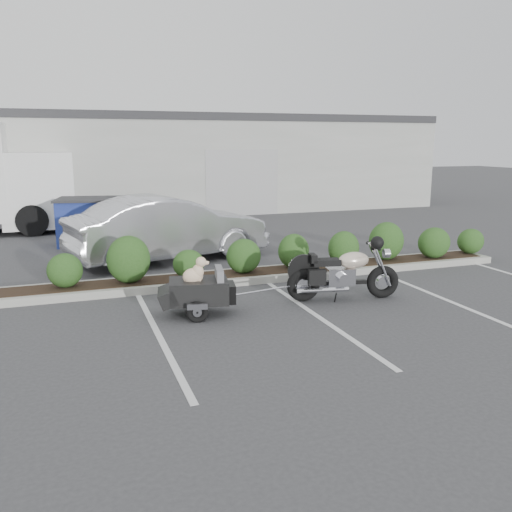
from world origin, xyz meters
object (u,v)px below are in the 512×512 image
object	(u,v)px
pet_trailer	(198,290)
dumpster	(95,221)
motorcycle	(344,274)
sedan	(169,228)

from	to	relation	value
pet_trailer	dumpster	world-z (taller)	dumpster
motorcycle	pet_trailer	size ratio (longest dim) A/B	1.23
motorcycle	sedan	xyz separation A→B (m)	(-2.41, 4.52, 0.31)
pet_trailer	sedan	distance (m)	4.52
sedan	motorcycle	bearing A→B (deg)	-165.91
motorcycle	dumpster	size ratio (longest dim) A/B	0.95
pet_trailer	dumpster	bearing A→B (deg)	110.63
motorcycle	pet_trailer	bearing A→B (deg)	-169.50
pet_trailer	sedan	xyz separation A→B (m)	(0.36, 4.49, 0.37)
motorcycle	dumpster	bearing A→B (deg)	129.70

